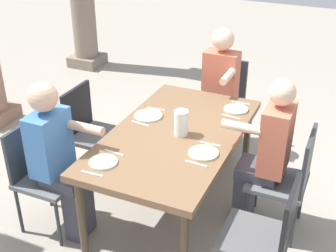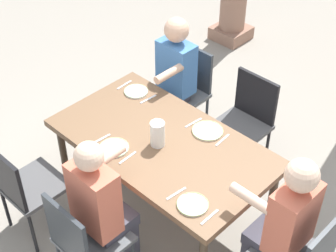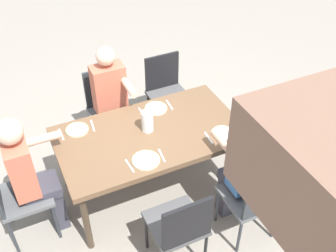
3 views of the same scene
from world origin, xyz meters
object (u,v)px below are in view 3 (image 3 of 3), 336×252
at_px(plate_2, 146,160).
at_px(plate_3, 77,130).
at_px(dining_table, 150,138).
at_px(chair_mid_north, 180,226).
at_px(plate_0, 223,133).
at_px(diner_guest_third, 244,168).
at_px(chair_head_east, 14,194).
at_px(diner_man_white, 112,102).
at_px(chair_west_south, 166,89).
at_px(plate_1, 156,108).
at_px(diner_woman_green, 31,174).
at_px(chair_west_north, 255,198).
at_px(water_pitcher, 148,122).
at_px(chair_mid_south, 108,105).

height_order(plate_2, plate_3, same).
distance_m(dining_table, chair_mid_north, 0.93).
bearing_deg(plate_0, diner_guest_third, 86.65).
bearing_deg(dining_table, chair_head_east, 0.00).
bearing_deg(plate_3, diner_man_white, -140.81).
bearing_deg(plate_3, chair_west_south, -154.00).
height_order(chair_head_east, plate_1, chair_head_east).
bearing_deg(plate_2, plate_0, -177.83).
bearing_deg(plate_3, chair_head_east, 25.64).
bearing_deg(diner_guest_third, diner_woman_green, -22.92).
bearing_deg(chair_mid_north, chair_west_north, 179.97).
distance_m(chair_west_south, diner_man_white, 0.76).
distance_m(chair_head_east, diner_man_white, 1.37).
height_order(diner_man_white, plate_3, diner_man_white).
bearing_deg(chair_head_east, diner_guest_third, 159.20).
bearing_deg(diner_woman_green, chair_head_east, 0.91).
bearing_deg(water_pitcher, dining_table, 87.56).
height_order(dining_table, chair_mid_south, chair_mid_south).
bearing_deg(plate_3, diner_woman_green, 33.02).
height_order(chair_west_south, plate_1, chair_west_south).
xyz_separation_m(diner_man_white, plate_1, (-0.33, 0.40, 0.08)).
bearing_deg(plate_1, diner_man_white, -50.27).
xyz_separation_m(diner_woman_green, plate_0, (-1.71, 0.30, 0.07)).
height_order(chair_mid_south, plate_1, chair_mid_south).
xyz_separation_m(chair_mid_south, plate_3, (0.47, 0.58, 0.25)).
bearing_deg(chair_mid_north, chair_head_east, -38.20).
distance_m(chair_mid_north, chair_mid_south, 1.82).
xyz_separation_m(plate_1, water_pitcher, (0.20, 0.26, 0.08)).
height_order(chair_west_north, plate_2, chair_west_north).
height_order(dining_table, plate_0, plate_0).
distance_m(chair_west_south, chair_mid_south, 0.72).
height_order(chair_mid_north, plate_3, chair_mid_north).
relative_size(chair_mid_south, diner_woman_green, 0.70).
distance_m(plate_0, plate_3, 1.36).
bearing_deg(diner_woman_green, diner_guest_third, 157.08).
bearing_deg(dining_table, chair_west_south, -122.93).
bearing_deg(plate_1, chair_mid_north, 74.79).
bearing_deg(dining_table, diner_woman_green, -0.15).
distance_m(chair_mid_north, plate_3, 1.34).
bearing_deg(chair_mid_north, plate_3, -69.10).
relative_size(diner_guest_third, plate_1, 5.71).
xyz_separation_m(diner_woman_green, plate_1, (-1.30, -0.31, 0.07)).
bearing_deg(chair_west_north, chair_head_east, -25.86).
bearing_deg(chair_head_east, diner_woman_green, -179.09).
relative_size(diner_guest_third, plate_0, 6.22).
xyz_separation_m(diner_guest_third, water_pitcher, (0.58, -0.76, 0.16)).
bearing_deg(plate_2, diner_woman_green, -19.42).
relative_size(chair_west_north, plate_2, 3.63).
xyz_separation_m(plate_2, plate_3, (0.43, -0.65, 0.00)).
relative_size(chair_west_north, diner_guest_third, 0.69).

